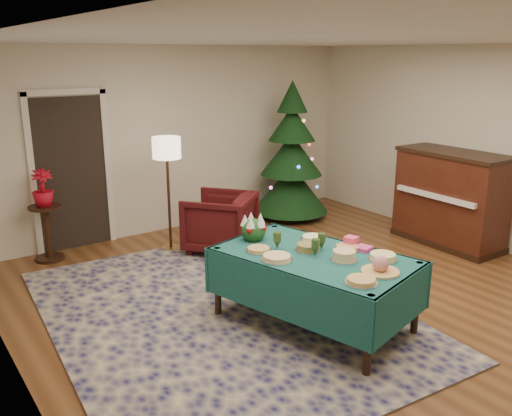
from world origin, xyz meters
TOP-DOWN VIEW (x-y plane):
  - room_shell at (0.00, 0.00)m, footprint 7.00×7.00m
  - doorway at (-1.60, 3.48)m, footprint 1.08×0.04m
  - rug at (-1.06, 0.64)m, footprint 3.52×4.44m
  - buffet_table at (-0.45, -0.10)m, footprint 1.53×2.08m
  - platter_0 at (-0.58, -0.82)m, footprint 0.28×0.28m
  - platter_1 at (-0.28, -0.76)m, footprint 0.34×0.34m
  - platter_2 at (-0.02, -0.56)m, footprint 0.27×0.27m
  - platter_3 at (-0.33, -0.37)m, footprint 0.25×0.25m
  - platter_4 at (-0.09, -0.18)m, footprint 0.26×0.26m
  - platter_5 at (-0.83, 0.00)m, footprint 0.30×0.30m
  - platter_6 at (-0.43, 0.03)m, footprint 0.25×0.25m
  - platter_7 at (-0.17, 0.24)m, footprint 0.26×0.26m
  - platter_8 at (-0.83, 0.29)m, footprint 0.25×0.25m
  - goblet_0 at (-0.64, 0.24)m, footprint 0.08×0.08m
  - goblet_1 at (-0.31, -0.03)m, footprint 0.08×0.08m
  - goblet_2 at (-0.47, -0.13)m, footprint 0.08×0.08m
  - napkin_stack at (0.02, -0.28)m, footprint 0.18×0.18m
  - gift_box at (0.01, -0.12)m, footprint 0.14×0.14m
  - centerpiece at (-0.67, 0.60)m, footprint 0.26×0.26m
  - armchair at (-0.06, 2.23)m, footprint 1.15×1.14m
  - floor_lamp at (-0.59, 2.66)m, footprint 0.37×0.37m
  - side_table at (-2.06, 3.20)m, footprint 0.40×0.40m
  - potted_plant at (-2.06, 3.20)m, footprint 0.26×0.47m
  - christmas_tree at (1.70, 2.90)m, footprint 1.33×1.33m
  - piano at (2.66, 0.61)m, footprint 0.76×1.53m

SIDE VIEW (x-z plane):
  - rug at x=-1.06m, z-range 0.00..0.02m
  - side_table at x=-2.06m, z-range -0.01..0.71m
  - armchair at x=-0.06m, z-range 0.00..0.87m
  - buffet_table at x=-0.45m, z-range 0.22..0.95m
  - piano at x=2.66m, z-range -0.01..1.29m
  - platter_4 at x=-0.09m, z-range 0.73..0.77m
  - platter_7 at x=-0.17m, z-range 0.73..0.77m
  - platter_8 at x=-0.83m, z-range 0.73..0.77m
  - napkin_stack at x=0.02m, z-range 0.73..0.77m
  - platter_0 at x=-0.58m, z-range 0.73..0.77m
  - platter_5 at x=-0.83m, z-range 0.73..0.78m
  - platter_2 at x=-0.02m, z-range 0.73..0.79m
  - platter_6 at x=-0.43m, z-range 0.73..0.80m
  - platter_3 at x=-0.33m, z-range 0.73..0.83m
  - gift_box at x=0.01m, z-range 0.73..0.83m
  - platter_1 at x=-0.28m, z-range 0.71..0.87m
  - goblet_0 at x=-0.64m, z-range 0.73..0.90m
  - goblet_1 at x=-0.31m, z-range 0.73..0.90m
  - goblet_2 at x=-0.47m, z-range 0.73..0.90m
  - potted_plant at x=-2.06m, z-range 0.72..0.98m
  - centerpiece at x=-0.67m, z-range 0.70..1.01m
  - christmas_tree at x=1.70m, z-range -0.11..2.08m
  - doorway at x=-1.60m, z-range 0.02..2.18m
  - floor_lamp at x=-0.59m, z-range 0.53..2.07m
  - room_shell at x=0.00m, z-range -2.15..4.85m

